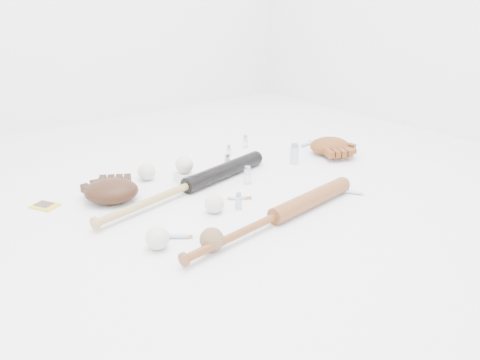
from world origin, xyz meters
TOP-DOWN VIEW (x-y plane):
  - bat_dark at (-0.16, 0.12)m, footprint 0.95×0.26m
  - bat_wood at (-0.06, -0.31)m, footprint 0.90×0.17m
  - glove_dark at (-0.44, 0.24)m, footprint 0.35×0.35m
  - glove_tan at (0.69, 0.10)m, footprint 0.33×0.33m
  - trading_card at (-0.67, 0.36)m, footprint 0.11×0.12m
  - pedestal at (-0.10, 0.24)m, footprint 0.08×0.08m
  - baseball_on_pedestal at (-0.10, 0.24)m, footprint 0.08×0.08m
  - baseball_left at (-0.48, -0.20)m, footprint 0.08×0.08m
  - baseball_upper at (-0.23, 0.36)m, footprint 0.08×0.08m
  - baseball_mid at (-0.18, -0.10)m, footprint 0.07×0.07m
  - baseball_aged at (-0.35, -0.32)m, footprint 0.08×0.08m
  - syringe_0 at (-0.39, -0.19)m, footprint 0.13×0.11m
  - syringe_1 at (-0.03, -0.06)m, footprint 0.12×0.09m
  - syringe_2 at (0.02, 0.19)m, footprint 0.14×0.11m
  - syringe_3 at (0.38, -0.31)m, footprint 0.11×0.14m
  - syringe_4 at (0.70, 0.27)m, footprint 0.17×0.05m
  - vial_0 at (0.41, 0.45)m, footprint 0.03×0.03m
  - vial_1 at (0.26, 0.39)m, footprint 0.02×0.02m
  - vial_2 at (0.10, 0.05)m, footprint 0.03×0.03m
  - vial_3 at (0.45, 0.11)m, footprint 0.04×0.04m
  - vial_4 at (-0.09, -0.13)m, footprint 0.03×0.03m
  - vial_5 at (0.14, 0.25)m, footprint 0.03×0.03m

SIDE VIEW (x-z plane):
  - trading_card at x=-0.67m, z-range 0.00..0.01m
  - syringe_1 at x=-0.03m, z-range 0.00..0.02m
  - syringe_0 at x=-0.39m, z-range 0.00..0.02m
  - syringe_2 at x=0.02m, z-range 0.00..0.02m
  - syringe_3 at x=0.38m, z-range 0.00..0.02m
  - syringe_4 at x=0.70m, z-range 0.00..0.02m
  - pedestal at x=-0.10m, z-range 0.00..0.04m
  - vial_1 at x=0.26m, z-range 0.00..0.06m
  - bat_wood at x=-0.06m, z-range 0.00..0.07m
  - vial_4 at x=-0.09m, z-range 0.00..0.07m
  - vial_0 at x=0.41m, z-range 0.00..0.07m
  - bat_dark at x=-0.16m, z-range 0.00..0.07m
  - vial_5 at x=0.14m, z-range 0.00..0.07m
  - baseball_mid at x=-0.18m, z-range 0.00..0.07m
  - baseball_left at x=-0.48m, z-range 0.00..0.08m
  - baseball_upper at x=-0.23m, z-range 0.00..0.08m
  - baseball_aged at x=-0.35m, z-range 0.00..0.08m
  - vial_2 at x=0.10m, z-range 0.00..0.08m
  - glove_tan at x=0.69m, z-range 0.00..0.09m
  - glove_dark at x=-0.44m, z-range 0.00..0.09m
  - vial_3 at x=0.45m, z-range 0.00..0.10m
  - baseball_on_pedestal at x=-0.10m, z-range 0.04..0.12m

